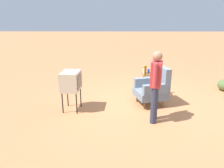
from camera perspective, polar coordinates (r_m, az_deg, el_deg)
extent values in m
plane|color=#C17A4C|center=(6.11, 10.21, -5.10)|extent=(60.00, 60.00, 0.00)
cylinder|color=brown|center=(6.13, 6.76, -3.76)|extent=(0.05, 0.05, 0.22)
cylinder|color=brown|center=(5.67, 8.70, -5.65)|extent=(0.05, 0.05, 0.22)
cylinder|color=brown|center=(6.33, 11.26, -3.26)|extent=(0.05, 0.05, 0.22)
cylinder|color=brown|center=(5.90, 13.48, -5.04)|extent=(0.05, 0.05, 0.22)
cube|color=slate|center=(5.93, 10.16, -2.51)|extent=(0.93, 0.93, 0.20)
cube|color=slate|center=(5.94, 13.19, 1.59)|extent=(0.78, 0.35, 0.64)
cube|color=slate|center=(6.13, 9.05, 0.50)|extent=(0.31, 0.70, 0.26)
cube|color=slate|center=(5.58, 11.64, -1.38)|extent=(0.31, 0.70, 0.26)
cylinder|color=black|center=(6.88, 8.39, 0.33)|extent=(0.04, 0.04, 0.61)
cylinder|color=black|center=(6.45, 8.90, -0.86)|extent=(0.04, 0.04, 0.61)
cylinder|color=black|center=(6.95, 12.05, 0.31)|extent=(0.04, 0.04, 0.61)
cylinder|color=black|center=(6.53, 12.79, -0.87)|extent=(0.04, 0.04, 0.61)
cube|color=brown|center=(6.61, 10.69, 2.41)|extent=(0.56, 0.56, 0.03)
cylinder|color=black|center=(5.37, -9.53, -5.17)|extent=(0.03, 0.03, 0.55)
cylinder|color=black|center=(5.76, -8.44, -3.48)|extent=(0.03, 0.03, 0.55)
cylinder|color=black|center=(5.47, -13.19, -4.97)|extent=(0.03, 0.03, 0.55)
cylinder|color=black|center=(5.86, -11.88, -3.33)|extent=(0.03, 0.03, 0.55)
cube|color=#BCB299|center=(5.44, -11.06, 0.83)|extent=(0.63, 0.49, 0.48)
cube|color=#383D3F|center=(5.39, -8.76, 0.77)|extent=(0.42, 0.05, 0.34)
cylinder|color=#2D3347|center=(5.06, 11.47, -4.86)|extent=(0.14, 0.14, 0.86)
cylinder|color=#2D3347|center=(4.87, 11.20, -5.73)|extent=(0.14, 0.14, 0.86)
cube|color=#BC383D|center=(4.74, 11.85, 2.65)|extent=(0.41, 0.31, 0.56)
cylinder|color=#BC383D|center=(4.96, 12.17, 3.64)|extent=(0.09, 0.09, 0.50)
cylinder|color=#BC383D|center=(4.50, 11.55, 2.24)|extent=(0.09, 0.09, 0.50)
sphere|color=#A37556|center=(4.65, 12.15, 7.29)|extent=(0.22, 0.22, 0.22)
cylinder|color=#1E5623|center=(6.52, 12.16, 3.70)|extent=(0.07, 0.07, 0.32)
cylinder|color=silver|center=(6.80, 11.06, 3.82)|extent=(0.06, 0.06, 0.20)
cylinder|color=blue|center=(6.78, 9.83, 3.50)|extent=(0.07, 0.07, 0.12)
cylinder|color=brown|center=(6.42, 8.95, 3.56)|extent=(0.07, 0.07, 0.30)
cylinder|color=silver|center=(6.66, 8.68, 3.56)|extent=(0.09, 0.09, 0.18)
sphere|color=yellow|center=(6.63, 8.73, 4.74)|extent=(0.07, 0.07, 0.07)
sphere|color=#E04C66|center=(6.67, 8.77, 4.81)|extent=(0.07, 0.07, 0.07)
sphere|color=orange|center=(6.59, 8.64, 4.67)|extent=(0.07, 0.07, 0.07)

